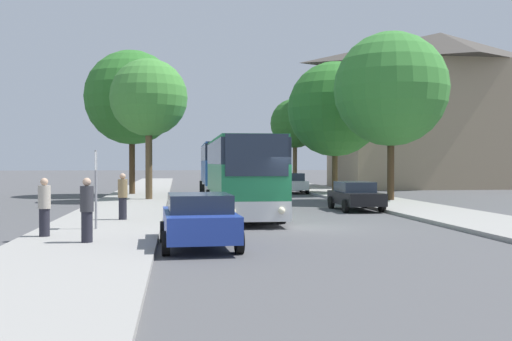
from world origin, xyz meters
The scene contains 18 objects.
ground_plane centered at (0.00, 0.00, 0.00)m, with size 300.00×300.00×0.00m, color #4C4C4F.
sidewalk_left centered at (-7.00, 0.00, 0.07)m, with size 4.00×120.00×0.15m, color gray.
sidewalk_right centered at (7.00, 0.00, 0.07)m, with size 4.00×120.00×0.15m, color gray.
building_right_background centered at (19.45, 31.40, 7.08)m, with size 18.65×10.19×14.16m.
bus_front centered at (-1.70, 5.00, 1.77)m, with size 2.78×11.07×3.31m.
bus_middle centered at (-1.51, 18.46, 1.86)m, with size 2.95×11.30×3.49m.
parked_car_left_curb centered at (-3.86, -4.44, 0.77)m, with size 2.18×4.05×1.47m.
parked_car_right_near centered at (4.08, 7.26, 0.73)m, with size 1.96×4.05×1.38m.
parked_car_right_far centered at (4.07, 23.12, 0.77)m, with size 2.13×4.26×1.50m.
bus_stop_sign centered at (-7.07, -0.66, 1.74)m, with size 0.08×0.45×2.56m.
pedestrian_waiting_near centered at (-8.30, -2.51, 1.01)m, with size 0.36×0.36×1.71m.
pedestrian_waiting_far centered at (-6.49, 2.42, 1.04)m, with size 0.36×0.36×1.76m.
pedestrian_walking_back centered at (-6.87, -4.01, 1.04)m, with size 0.36×0.36×1.75m.
tree_left_near centered at (-7.49, 21.02, 6.73)m, with size 6.43×6.43×9.80m.
tree_left_far centered at (-6.09, 15.06, 6.11)m, with size 4.55×4.55×8.26m.
tree_right_near centered at (6.67, 20.68, 6.08)m, with size 6.72×6.72×9.29m.
tree_right_mid centered at (6.29, 33.25, 5.86)m, with size 4.52×4.52×7.99m.
tree_right_far centered at (7.74, 12.38, 6.51)m, with size 6.55×6.55×9.64m.
Camera 1 is at (-4.45, -20.66, 2.33)m, focal length 42.00 mm.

